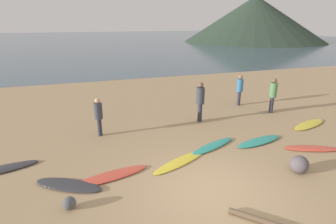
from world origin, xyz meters
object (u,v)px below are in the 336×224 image
(beach_rock_far, at_px, (299,164))
(surfboard_2, at_px, (69,185))
(surfboard_8, at_px, (309,124))
(beach_rock_near, at_px, (69,203))
(person_0, at_px, (99,114))
(person_3, at_px, (240,88))
(driftwood_log, at_px, (266,222))
(person_2, at_px, (273,93))
(surfboard_3, at_px, (111,176))
(surfboard_6, at_px, (259,141))
(surfboard_5, at_px, (213,146))
(surfboard_4, at_px, (180,162))
(person_1, at_px, (200,99))
(surfboard_7, at_px, (311,148))

(beach_rock_far, bearing_deg, surfboard_2, 167.73)
(surfboard_8, bearing_deg, surfboard_2, 170.81)
(beach_rock_near, bearing_deg, surfboard_2, 92.65)
(beach_rock_near, bearing_deg, person_0, 75.57)
(person_3, distance_m, driftwood_log, 9.28)
(surfboard_8, distance_m, beach_rock_far, 4.52)
(person_0, distance_m, person_2, 8.38)
(surfboard_3, height_order, driftwood_log, driftwood_log)
(beach_rock_near, height_order, beach_rock_far, beach_rock_far)
(surfboard_6, relative_size, person_2, 1.21)
(person_0, bearing_deg, person_2, -112.41)
(beach_rock_near, bearing_deg, surfboard_5, 21.42)
(surfboard_8, relative_size, person_2, 1.26)
(person_3, height_order, beach_rock_far, person_3)
(surfboard_6, relative_size, surfboard_8, 0.96)
(surfboard_3, xyz_separation_m, surfboard_4, (2.27, 0.16, -0.01))
(person_0, xyz_separation_m, person_1, (4.48, 0.21, 0.16))
(person_2, relative_size, driftwood_log, 1.05)
(person_1, xyz_separation_m, beach_rock_far, (1.00, -4.96, -0.81))
(surfboard_5, distance_m, person_2, 5.32)
(surfboard_6, xyz_separation_m, person_2, (2.71, 2.75, 0.99))
(surfboard_2, distance_m, surfboard_3, 1.17)
(surfboard_8, bearing_deg, beach_rock_near, 176.34)
(surfboard_8, bearing_deg, surfboard_6, 176.02)
(surfboard_8, distance_m, person_1, 4.94)
(surfboard_2, xyz_separation_m, surfboard_6, (6.83, 0.73, -0.00))
(person_3, bearing_deg, person_2, 178.07)
(surfboard_7, bearing_deg, beach_rock_near, -153.67)
(surfboard_6, bearing_deg, person_1, 102.04)
(surfboard_5, relative_size, person_3, 1.32)
(person_2, distance_m, beach_rock_near, 10.53)
(surfboard_7, xyz_separation_m, driftwood_log, (-3.97, -2.60, 0.02))
(surfboard_4, xyz_separation_m, surfboard_7, (4.80, -0.62, 0.02))
(surfboard_7, xyz_separation_m, beach_rock_far, (-1.61, -1.07, 0.23))
(surfboard_3, height_order, beach_rock_far, beach_rock_far)
(surfboard_2, xyz_separation_m, person_0, (1.15, 3.31, 0.87))
(person_0, relative_size, person_2, 0.89)
(surfboard_4, bearing_deg, beach_rock_far, -52.63)
(surfboard_7, relative_size, surfboard_8, 0.87)
(surfboard_6, distance_m, surfboard_7, 1.79)
(surfboard_6, height_order, person_3, person_3)
(person_3, relative_size, beach_rock_far, 3.05)
(person_3, relative_size, beach_rock_near, 5.20)
(surfboard_6, distance_m, surfboard_8, 3.30)
(surfboard_6, height_order, driftwood_log, driftwood_log)
(surfboard_6, bearing_deg, beach_rock_near, -176.86)
(surfboard_4, height_order, person_1, person_1)
(surfboard_6, distance_m, person_3, 4.87)
(person_2, distance_m, beach_rock_far, 5.77)
(surfboard_5, height_order, surfboard_8, surfboard_5)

